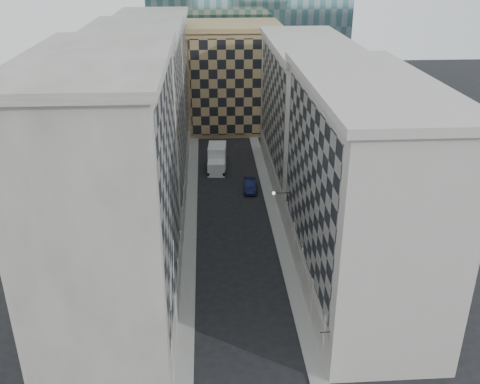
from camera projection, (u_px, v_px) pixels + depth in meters
name	position (u px, v px, depth m)	size (l,w,h in m)	color
sidewalk_west	(191.00, 220.00, 66.10)	(1.50, 100.00, 0.15)	gray
sidewalk_east	(275.00, 217.00, 66.71)	(1.50, 100.00, 0.15)	gray
bldg_left_a	(112.00, 202.00, 43.64)	(10.80, 22.80, 23.70)	gray
bldg_left_b	(140.00, 126.00, 63.81)	(10.80, 22.80, 22.70)	gray
bldg_left_c	(155.00, 87.00, 83.98)	(10.80, 22.80, 21.70)	gray
bldg_right_a	(359.00, 191.00, 49.16)	(10.80, 26.80, 20.70)	#B4ADA5
bldg_right_b	(307.00, 114.00, 73.85)	(10.80, 28.80, 19.70)	#B4ADA5
tan_block	(233.00, 77.00, 97.00)	(16.80, 14.80, 18.80)	#9C8152
flagpoles_left	(172.00, 273.00, 40.98)	(0.10, 6.33, 2.33)	gray
bracket_lamp	(275.00, 193.00, 58.66)	(1.98, 0.36, 0.36)	black
box_truck	(217.00, 159.00, 80.94)	(3.09, 6.66, 3.56)	silver
dark_car	(250.00, 185.00, 73.97)	(1.64, 4.71, 1.55)	#0F1439
shop_sign	(322.00, 336.00, 40.65)	(0.78, 0.68, 0.76)	black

